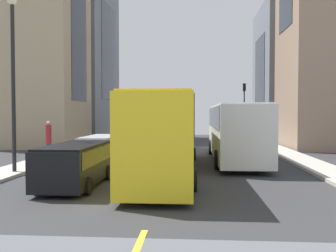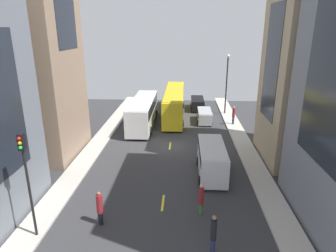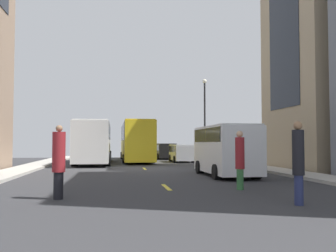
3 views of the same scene
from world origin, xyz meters
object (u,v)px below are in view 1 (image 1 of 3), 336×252
(car_silver_1, at_px, (101,147))
(pedestrian_waiting_curb, at_px, (216,128))
(city_bus_white, at_px, (235,128))
(traffic_light_near_corner, at_px, (244,100))
(pedestrian_walking_far, at_px, (48,138))
(pedestrian_crossing_mid, at_px, (159,127))
(pedestrian_crossing_near, at_px, (160,129))
(car_black_0, at_px, (76,161))
(delivery_van_white, at_px, (143,127))
(streetcar_yellow, at_px, (169,128))

(car_silver_1, bearing_deg, pedestrian_waiting_curb, -109.76)
(city_bus_white, distance_m, traffic_light_near_corner, 21.48)
(pedestrian_walking_far, distance_m, pedestrian_waiting_curb, 23.29)
(city_bus_white, bearing_deg, traffic_light_near_corner, -99.21)
(city_bus_white, height_order, pedestrian_waiting_curb, city_bus_white)
(pedestrian_walking_far, relative_size, traffic_light_near_corner, 0.36)
(car_silver_1, bearing_deg, city_bus_white, -166.86)
(traffic_light_near_corner, bearing_deg, pedestrian_walking_far, 56.17)
(car_silver_1, distance_m, pedestrian_waiting_curb, 22.82)
(pedestrian_walking_far, xyz_separation_m, pedestrian_crossing_mid, (-4.54, -22.49, -0.11))
(pedestrian_waiting_curb, relative_size, pedestrian_crossing_near, 1.05)
(car_black_0, distance_m, traffic_light_near_corner, 31.25)
(pedestrian_crossing_near, xyz_separation_m, pedestrian_crossing_mid, (0.46, -3.49, 0.09))
(pedestrian_crossing_near, bearing_deg, car_silver_1, 176.88)
(car_silver_1, relative_size, traffic_light_near_corner, 0.68)
(city_bus_white, relative_size, pedestrian_crossing_mid, 4.91)
(delivery_van_white, relative_size, pedestrian_waiting_curb, 2.55)
(streetcar_yellow, relative_size, pedestrian_crossing_near, 6.67)
(pedestrian_waiting_curb, xyz_separation_m, pedestrian_crossing_mid, (6.68, -2.07, 0.05))
(delivery_van_white, distance_m, pedestrian_crossing_near, 5.68)
(pedestrian_walking_far, height_order, pedestrian_crossing_mid, pedestrian_walking_far)
(pedestrian_waiting_curb, xyz_separation_m, pedestrian_crossing_near, (6.22, 1.42, -0.04))
(streetcar_yellow, bearing_deg, traffic_light_near_corner, -105.59)
(pedestrian_crossing_near, bearing_deg, city_bus_white, -160.09)
(pedestrian_crossing_near, bearing_deg, pedestrian_waiting_curb, -76.02)
(car_black_0, xyz_separation_m, traffic_light_near_corner, (-10.47, -29.24, 3.47))
(city_bus_white, xyz_separation_m, car_silver_1, (7.70, 1.80, -1.07))
(city_bus_white, relative_size, car_silver_1, 2.70)
(city_bus_white, height_order, pedestrian_crossing_near, city_bus_white)
(streetcar_yellow, xyz_separation_m, car_silver_1, (4.01, -2.60, -1.19))
(pedestrian_crossing_near, bearing_deg, traffic_light_near_corner, -72.58)
(streetcar_yellow, distance_m, car_silver_1, 4.93)
(car_silver_1, xyz_separation_m, pedestrian_crossing_near, (-1.50, -20.05, 0.21))
(car_black_0, relative_size, pedestrian_walking_far, 2.13)
(streetcar_yellow, bearing_deg, car_black_0, 48.33)
(delivery_van_white, height_order, pedestrian_waiting_curb, delivery_van_white)
(pedestrian_crossing_mid, bearing_deg, traffic_light_near_corner, 10.87)
(pedestrian_waiting_curb, bearing_deg, car_silver_1, 146.65)
(pedestrian_crossing_near, height_order, pedestrian_crossing_mid, pedestrian_crossing_mid)
(pedestrian_crossing_near, bearing_deg, car_black_0, 179.31)
(pedestrian_walking_far, xyz_separation_m, traffic_light_near_corner, (-14.61, -21.80, 3.10))
(pedestrian_crossing_mid, bearing_deg, streetcar_yellow, -68.76)
(car_black_0, height_order, traffic_light_near_corner, traffic_light_near_corner)
(delivery_van_white, relative_size, traffic_light_near_corner, 0.92)
(city_bus_white, relative_size, delivery_van_white, 1.97)
(delivery_van_white, distance_m, car_black_0, 20.89)
(pedestrian_walking_far, height_order, pedestrian_crossing_near, pedestrian_walking_far)
(delivery_van_white, distance_m, pedestrian_waiting_curb, 10.15)
(pedestrian_crossing_near, bearing_deg, pedestrian_crossing_mid, 8.65)
(delivery_van_white, xyz_separation_m, pedestrian_waiting_curb, (-7.37, -6.97, -0.33))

